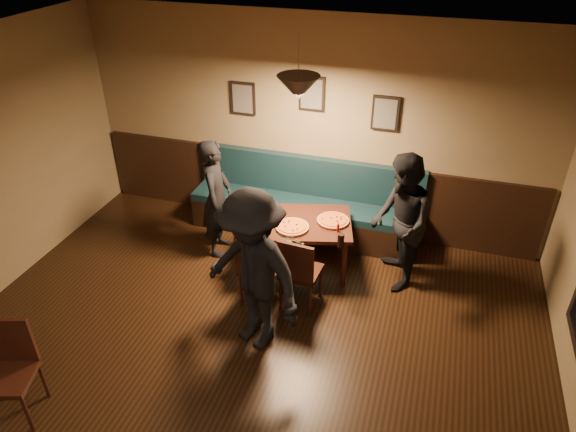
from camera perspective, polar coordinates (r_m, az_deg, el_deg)
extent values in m
plane|color=black|center=(4.83, -9.50, -22.30)|extent=(7.00, 7.00, 0.00)
plane|color=silver|center=(3.08, -14.09, 10.25)|extent=(7.00, 7.00, 0.00)
plane|color=#8C704F|center=(6.62, 2.62, 9.67)|extent=(6.00, 0.00, 6.00)
cube|color=black|center=(6.98, 2.38, 2.72)|extent=(5.88, 0.06, 1.00)
cube|color=black|center=(6.76, -4.96, 12.76)|extent=(0.32, 0.04, 0.42)
cube|color=black|center=(6.44, 2.65, 13.29)|extent=(0.32, 0.04, 0.42)
cube|color=black|center=(6.34, 10.65, 11.04)|extent=(0.32, 0.04, 0.42)
cone|color=black|center=(5.33, 1.15, 13.91)|extent=(0.44, 0.44, 0.25)
cube|color=black|center=(6.19, 0.96, -3.22)|extent=(1.42, 1.10, 0.67)
imported|color=black|center=(6.35, -7.86, 1.95)|extent=(0.45, 0.61, 1.52)
imported|color=black|center=(5.85, 12.24, -0.76)|extent=(0.81, 0.93, 1.62)
imported|color=black|center=(4.92, -3.91, -6.17)|extent=(1.28, 1.03, 1.73)
cylinder|color=orange|center=(6.23, -2.64, 0.85)|extent=(0.36, 0.36, 0.04)
cylinder|color=orange|center=(5.87, 0.46, -1.20)|extent=(0.42, 0.42, 0.04)
cylinder|color=#BF6C24|center=(6.01, 4.97, -0.48)|extent=(0.42, 0.42, 0.04)
cylinder|color=black|center=(5.57, 5.83, -2.67)|extent=(0.08, 0.08, 0.16)
cylinder|color=#8D040C|center=(5.82, 5.54, -1.22)|extent=(0.04, 0.04, 0.12)
cube|color=#1C6B1C|center=(6.35, -3.23, 1.33)|extent=(0.15, 0.15, 0.01)
cube|color=#1F7628|center=(5.91, -4.92, -1.26)|extent=(0.22, 0.22, 0.01)
cube|color=silver|center=(5.69, 0.08, -2.57)|extent=(0.20, 0.10, 0.00)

